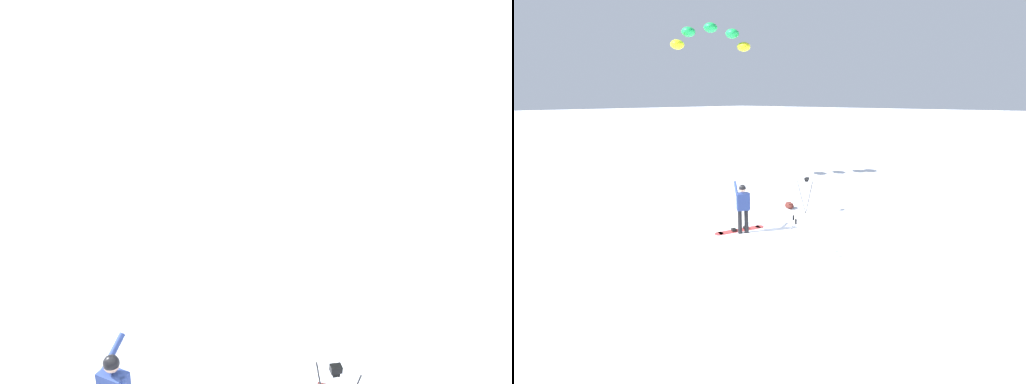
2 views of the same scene
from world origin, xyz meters
The scene contains 0 objects.
Camera 1 is at (5.68, 0.50, 6.64)m, focal length 39.78 mm.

